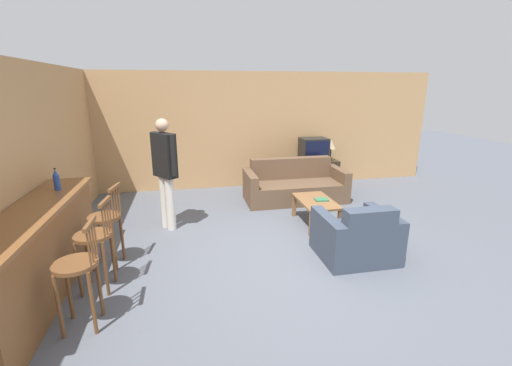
{
  "coord_description": "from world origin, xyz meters",
  "views": [
    {
      "loc": [
        -1.17,
        -4.06,
        2.26
      ],
      "look_at": [
        -0.17,
        0.86,
        0.85
      ],
      "focal_mm": 24.0,
      "sensor_mm": 36.0,
      "label": 1
    }
  ],
  "objects_px": {
    "bottle": "(56,180)",
    "person_by_window": "(165,168)",
    "couch_far": "(294,186)",
    "book_on_table": "(322,200)",
    "coffee_table": "(316,204)",
    "bar_chair_mid": "(95,242)",
    "bar_chair_far": "(106,223)",
    "tv_unit": "(312,173)",
    "bar_chair_near": "(78,272)",
    "table_lamp": "(331,145)",
    "tv": "(314,149)",
    "armchair_near": "(357,238)"
  },
  "relations": [
    {
      "from": "bottle",
      "to": "book_on_table",
      "type": "distance_m",
      "value": 3.9
    },
    {
      "from": "bar_chair_mid",
      "to": "person_by_window",
      "type": "height_order",
      "value": "person_by_window"
    },
    {
      "from": "tv_unit",
      "to": "table_lamp",
      "type": "xyz_separation_m",
      "value": [
        0.43,
        0.0,
        0.65
      ]
    },
    {
      "from": "tv",
      "to": "bottle",
      "type": "distance_m",
      "value": 5.28
    },
    {
      "from": "bar_chair_near",
      "to": "tv",
      "type": "xyz_separation_m",
      "value": [
        3.91,
        4.19,
        0.3
      ]
    },
    {
      "from": "bar_chair_mid",
      "to": "table_lamp",
      "type": "xyz_separation_m",
      "value": [
        4.34,
        3.54,
        0.37
      ]
    },
    {
      "from": "bar_chair_near",
      "to": "table_lamp",
      "type": "relative_size",
      "value": 2.34
    },
    {
      "from": "bar_chair_far",
      "to": "bar_chair_mid",
      "type": "bearing_deg",
      "value": -89.98
    },
    {
      "from": "tv_unit",
      "to": "person_by_window",
      "type": "xyz_separation_m",
      "value": [
        -3.21,
        -1.86,
        0.71
      ]
    },
    {
      "from": "bar_chair_mid",
      "to": "couch_far",
      "type": "distance_m",
      "value": 4.19
    },
    {
      "from": "coffee_table",
      "to": "couch_far",
      "type": "bearing_deg",
      "value": 87.88
    },
    {
      "from": "bar_chair_far",
      "to": "couch_far",
      "type": "bearing_deg",
      "value": 33.55
    },
    {
      "from": "bottle",
      "to": "coffee_table",
      "type": "bearing_deg",
      "value": 9.26
    },
    {
      "from": "couch_far",
      "to": "coffee_table",
      "type": "height_order",
      "value": "couch_far"
    },
    {
      "from": "bar_chair_mid",
      "to": "book_on_table",
      "type": "height_order",
      "value": "bar_chair_mid"
    },
    {
      "from": "bar_chair_near",
      "to": "bar_chair_mid",
      "type": "height_order",
      "value": "same"
    },
    {
      "from": "bar_chair_far",
      "to": "couch_far",
      "type": "relative_size",
      "value": 0.53
    },
    {
      "from": "book_on_table",
      "to": "coffee_table",
      "type": "bearing_deg",
      "value": 160.06
    },
    {
      "from": "tv",
      "to": "book_on_table",
      "type": "xyz_separation_m",
      "value": [
        -0.68,
        -2.22,
        -0.44
      ]
    },
    {
      "from": "table_lamp",
      "to": "person_by_window",
      "type": "bearing_deg",
      "value": -152.85
    },
    {
      "from": "tv",
      "to": "bar_chair_near",
      "type": "bearing_deg",
      "value": -133.06
    },
    {
      "from": "bottle",
      "to": "person_by_window",
      "type": "height_order",
      "value": "person_by_window"
    },
    {
      "from": "bar_chair_near",
      "to": "coffee_table",
      "type": "height_order",
      "value": "bar_chair_near"
    },
    {
      "from": "bottle",
      "to": "person_by_window",
      "type": "bearing_deg",
      "value": 36.4
    },
    {
      "from": "bar_chair_far",
      "to": "tv",
      "type": "bearing_deg",
      "value": 37.17
    },
    {
      "from": "tv",
      "to": "bar_chair_mid",
      "type": "bearing_deg",
      "value": -137.89
    },
    {
      "from": "armchair_near",
      "to": "book_on_table",
      "type": "distance_m",
      "value": 1.22
    },
    {
      "from": "coffee_table",
      "to": "tv",
      "type": "distance_m",
      "value": 2.37
    },
    {
      "from": "armchair_near",
      "to": "bottle",
      "type": "xyz_separation_m",
      "value": [
        -3.81,
        0.64,
        0.85
      ]
    },
    {
      "from": "bar_chair_near",
      "to": "bottle",
      "type": "xyz_separation_m",
      "value": [
        -0.56,
        1.4,
        0.55
      ]
    },
    {
      "from": "person_by_window",
      "to": "bar_chair_far",
      "type": "bearing_deg",
      "value": -122.61
    },
    {
      "from": "bar_chair_mid",
      "to": "bar_chair_far",
      "type": "xyz_separation_m",
      "value": [
        -0.0,
        0.57,
        0.0
      ]
    },
    {
      "from": "coffee_table",
      "to": "person_by_window",
      "type": "distance_m",
      "value": 2.55
    },
    {
      "from": "bar_chair_near",
      "to": "tv_unit",
      "type": "distance_m",
      "value": 5.74
    },
    {
      "from": "bar_chair_far",
      "to": "table_lamp",
      "type": "bearing_deg",
      "value": 34.39
    },
    {
      "from": "bottle",
      "to": "table_lamp",
      "type": "bearing_deg",
      "value": 29.71
    },
    {
      "from": "bottle",
      "to": "couch_far",
      "type": "bearing_deg",
      "value": 27.38
    },
    {
      "from": "bottle",
      "to": "bar_chair_mid",
      "type": "bearing_deg",
      "value": -53.39
    },
    {
      "from": "bar_chair_mid",
      "to": "table_lamp",
      "type": "height_order",
      "value": "table_lamp"
    },
    {
      "from": "bar_chair_near",
      "to": "coffee_table",
      "type": "bearing_deg",
      "value": 32.44
    },
    {
      "from": "coffee_table",
      "to": "bottle",
      "type": "xyz_separation_m",
      "value": [
        -3.71,
        -0.6,
        0.78
      ]
    },
    {
      "from": "tv_unit",
      "to": "book_on_table",
      "type": "height_order",
      "value": "tv_unit"
    },
    {
      "from": "bar_chair_far",
      "to": "couch_far",
      "type": "height_order",
      "value": "bar_chair_far"
    },
    {
      "from": "bar_chair_near",
      "to": "armchair_near",
      "type": "relative_size",
      "value": 1.1
    },
    {
      "from": "coffee_table",
      "to": "tv_unit",
      "type": "bearing_deg",
      "value": 70.78
    },
    {
      "from": "couch_far",
      "to": "person_by_window",
      "type": "bearing_deg",
      "value": -157.87
    },
    {
      "from": "armchair_near",
      "to": "book_on_table",
      "type": "height_order",
      "value": "armchair_near"
    },
    {
      "from": "couch_far",
      "to": "bottle",
      "type": "height_order",
      "value": "bottle"
    },
    {
      "from": "armchair_near",
      "to": "tv",
      "type": "distance_m",
      "value": 3.54
    },
    {
      "from": "couch_far",
      "to": "bar_chair_mid",
      "type": "bearing_deg",
      "value": -139.93
    }
  ]
}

